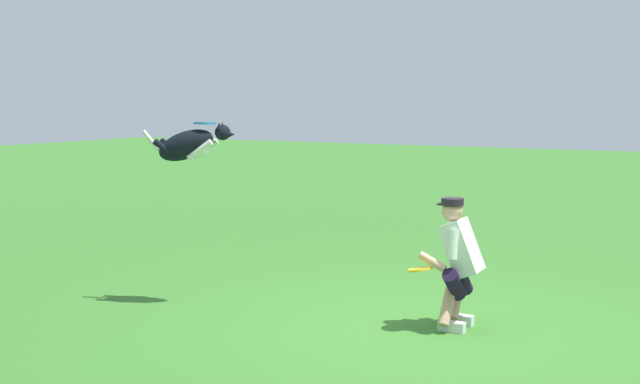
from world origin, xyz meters
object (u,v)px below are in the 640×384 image
dog (190,145)px  person (458,259)px  frisbee_held (420,269)px  frisbee_flying (205,123)px

dog → person: bearing=-7.9°
person → dog: bearing=8.0°
dog → frisbee_held: dog is taller
person → frisbee_flying: 3.06m
frisbee_held → dog: bearing=6.1°
person → dog: (2.88, 0.53, 1.07)m
person → frisbee_held: (0.29, 0.25, -0.09)m
person → dog: 3.12m
dog → frisbee_flying: frisbee_flying is taller
dog → frisbee_flying: bearing=10.6°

